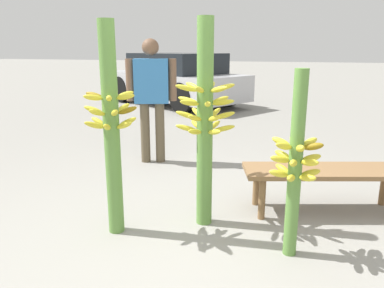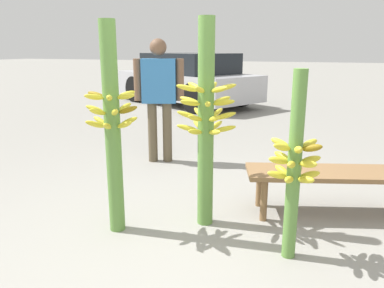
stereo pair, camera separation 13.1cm
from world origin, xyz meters
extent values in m
plane|color=gray|center=(0.00, 0.00, 0.00)|extent=(80.00, 80.00, 0.00)
cylinder|color=#5B8C3D|center=(-0.63, 0.09, 0.82)|extent=(0.12, 0.12, 1.65)
ellipsoid|color=gold|center=(-0.70, -0.02, 1.10)|extent=(0.12, 0.16, 0.07)
ellipsoid|color=gold|center=(-0.57, -0.03, 1.10)|extent=(0.11, 0.16, 0.07)
ellipsoid|color=gold|center=(-0.50, 0.08, 1.10)|extent=(0.16, 0.05, 0.07)
ellipsoid|color=gold|center=(-0.56, 0.20, 1.10)|extent=(0.12, 0.16, 0.07)
ellipsoid|color=gold|center=(-0.69, 0.20, 1.10)|extent=(0.11, 0.16, 0.07)
ellipsoid|color=olive|center=(-0.76, 0.09, 1.10)|extent=(0.16, 0.05, 0.07)
ellipsoid|color=olive|center=(-0.51, 0.12, 0.99)|extent=(0.16, 0.08, 0.09)
ellipsoid|color=gold|center=(-0.59, 0.21, 0.99)|extent=(0.08, 0.16, 0.09)
ellipsoid|color=gold|center=(-0.72, 0.18, 0.99)|extent=(0.14, 0.14, 0.09)
ellipsoid|color=gold|center=(-0.76, 0.06, 0.99)|extent=(0.16, 0.08, 0.09)
ellipsoid|color=gold|center=(-0.67, -0.04, 0.99)|extent=(0.08, 0.16, 0.09)
ellipsoid|color=gold|center=(-0.54, -0.01, 0.99)|extent=(0.14, 0.14, 0.09)
ellipsoid|color=gold|center=(-0.76, 0.12, 0.89)|extent=(0.16, 0.08, 0.09)
ellipsoid|color=gold|center=(-0.72, -0.01, 0.89)|extent=(0.14, 0.14, 0.09)
ellipsoid|color=gold|center=(-0.59, -0.04, 0.89)|extent=(0.08, 0.16, 0.09)
ellipsoid|color=gold|center=(-0.51, 0.06, 0.89)|extent=(0.16, 0.08, 0.09)
ellipsoid|color=gold|center=(-0.54, 0.18, 0.89)|extent=(0.14, 0.14, 0.09)
ellipsoid|color=olive|center=(-0.67, 0.21, 0.89)|extent=(0.08, 0.16, 0.09)
cylinder|color=#5B8C3D|center=(0.00, 0.45, 0.84)|extent=(0.13, 0.13, 1.68)
ellipsoid|color=gold|center=(0.13, 0.52, 1.14)|extent=(0.18, 0.12, 0.08)
ellipsoid|color=gold|center=(0.01, 0.60, 1.14)|extent=(0.05, 0.19, 0.08)
ellipsoid|color=gold|center=(-0.12, 0.53, 1.14)|extent=(0.18, 0.13, 0.08)
ellipsoid|color=gold|center=(-0.13, 0.38, 1.14)|extent=(0.18, 0.12, 0.08)
ellipsoid|color=gold|center=(0.00, 0.31, 1.14)|extent=(0.05, 0.19, 0.08)
ellipsoid|color=gold|center=(0.13, 0.38, 1.14)|extent=(0.18, 0.13, 0.08)
ellipsoid|color=gold|center=(-0.15, 0.47, 1.04)|extent=(0.19, 0.06, 0.08)
ellipsoid|color=gold|center=(-0.09, 0.33, 1.04)|extent=(0.14, 0.17, 0.08)
ellipsoid|color=gold|center=(0.06, 0.32, 1.04)|extent=(0.11, 0.19, 0.08)
ellipsoid|color=gold|center=(0.15, 0.44, 1.04)|extent=(0.19, 0.06, 0.08)
ellipsoid|color=gold|center=(0.09, 0.57, 1.04)|extent=(0.14, 0.17, 0.08)
ellipsoid|color=olive|center=(-0.06, 0.59, 1.04)|extent=(0.11, 0.19, 0.08)
ellipsoid|color=gold|center=(-0.14, 0.42, 0.92)|extent=(0.19, 0.08, 0.09)
ellipsoid|color=gold|center=(-0.04, 0.31, 0.92)|extent=(0.09, 0.19, 0.09)
ellipsoid|color=gold|center=(0.10, 0.35, 0.92)|extent=(0.16, 0.16, 0.09)
ellipsoid|color=gold|center=(0.15, 0.49, 0.92)|extent=(0.19, 0.08, 0.09)
ellipsoid|color=gold|center=(0.04, 0.60, 0.92)|extent=(0.09, 0.19, 0.09)
ellipsoid|color=gold|center=(-0.10, 0.56, 0.92)|extent=(0.16, 0.16, 0.09)
ellipsoid|color=gold|center=(0.15, 0.49, 0.82)|extent=(0.19, 0.09, 0.08)
ellipsoid|color=gold|center=(0.04, 0.60, 0.82)|extent=(0.09, 0.19, 0.08)
ellipsoid|color=gold|center=(-0.10, 0.56, 0.82)|extent=(0.16, 0.16, 0.08)
ellipsoid|color=gold|center=(-0.14, 0.42, 0.82)|extent=(0.19, 0.09, 0.08)
ellipsoid|color=gold|center=(-0.04, 0.31, 0.82)|extent=(0.09, 0.19, 0.08)
ellipsoid|color=gold|center=(0.11, 0.35, 0.82)|extent=(0.16, 0.16, 0.08)
cylinder|color=#5B8C3D|center=(0.73, 0.16, 0.66)|extent=(0.09, 0.09, 1.32)
ellipsoid|color=gold|center=(0.75, 0.06, 0.82)|extent=(0.08, 0.15, 0.09)
ellipsoid|color=olive|center=(0.83, 0.14, 0.82)|extent=(0.15, 0.09, 0.09)
ellipsoid|color=gold|center=(0.81, 0.24, 0.82)|extent=(0.14, 0.14, 0.09)
ellipsoid|color=gold|center=(0.70, 0.27, 0.82)|extent=(0.08, 0.15, 0.09)
ellipsoid|color=gold|center=(0.62, 0.19, 0.82)|extent=(0.15, 0.09, 0.09)
ellipsoid|color=gold|center=(0.65, 0.09, 0.82)|extent=(0.14, 0.14, 0.09)
ellipsoid|color=gold|center=(0.74, 0.28, 0.72)|extent=(0.06, 0.15, 0.07)
ellipsoid|color=gold|center=(0.64, 0.23, 0.72)|extent=(0.15, 0.12, 0.07)
ellipsoid|color=gold|center=(0.63, 0.12, 0.72)|extent=(0.15, 0.10, 0.07)
ellipsoid|color=gold|center=(0.72, 0.05, 0.72)|extent=(0.06, 0.15, 0.07)
ellipsoid|color=gold|center=(0.82, 0.10, 0.72)|extent=(0.15, 0.12, 0.07)
ellipsoid|color=gold|center=(0.83, 0.21, 0.72)|extent=(0.15, 0.10, 0.07)
ellipsoid|color=gold|center=(0.64, 0.23, 0.61)|extent=(0.14, 0.13, 0.08)
ellipsoid|color=gold|center=(0.62, 0.13, 0.61)|extent=(0.15, 0.10, 0.08)
ellipsoid|color=gold|center=(0.71, 0.06, 0.61)|extent=(0.07, 0.15, 0.08)
ellipsoid|color=gold|center=(0.81, 0.10, 0.61)|extent=(0.14, 0.13, 0.08)
ellipsoid|color=gold|center=(0.83, 0.20, 0.61)|extent=(0.15, 0.10, 0.08)
ellipsoid|color=gold|center=(0.74, 0.27, 0.61)|extent=(0.07, 0.15, 0.08)
cylinder|color=brown|center=(-1.22, 1.92, 0.39)|extent=(0.15, 0.15, 0.77)
cylinder|color=brown|center=(-1.04, 1.98, 0.39)|extent=(0.15, 0.15, 0.77)
cube|color=#3372B2|center=(-1.13, 1.95, 1.04)|extent=(0.46, 0.33, 0.55)
cylinder|color=brown|center=(-1.38, 1.86, 1.06)|extent=(0.13, 0.13, 0.52)
cylinder|color=brown|center=(-0.88, 2.04, 1.06)|extent=(0.13, 0.13, 0.52)
sphere|color=brown|center=(-1.13, 1.95, 1.45)|extent=(0.21, 0.21, 0.21)
cube|color=olive|center=(0.98, 1.01, 0.39)|extent=(1.52, 0.86, 0.04)
cylinder|color=olive|center=(0.36, 0.97, 0.18)|extent=(0.06, 0.06, 0.37)
cylinder|color=olive|center=(0.45, 0.67, 0.18)|extent=(0.06, 0.06, 0.37)
cube|color=#B7B7BC|center=(-2.73, 6.88, 0.50)|extent=(4.36, 3.45, 0.63)
cube|color=black|center=(-2.59, 6.80, 1.07)|extent=(2.70, 2.45, 0.50)
cylinder|color=black|center=(-4.20, 6.80, 0.35)|extent=(0.71, 0.51, 0.70)
cylinder|color=black|center=(-3.46, 8.16, 0.35)|extent=(0.71, 0.51, 0.70)
cylinder|color=black|center=(-2.01, 5.60, 0.35)|extent=(0.71, 0.51, 0.70)
cylinder|color=black|center=(-1.26, 6.96, 0.35)|extent=(0.71, 0.51, 0.70)
camera|label=1|loc=(0.81, -2.36, 1.44)|focal=35.00mm
camera|label=2|loc=(0.93, -2.32, 1.44)|focal=35.00mm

